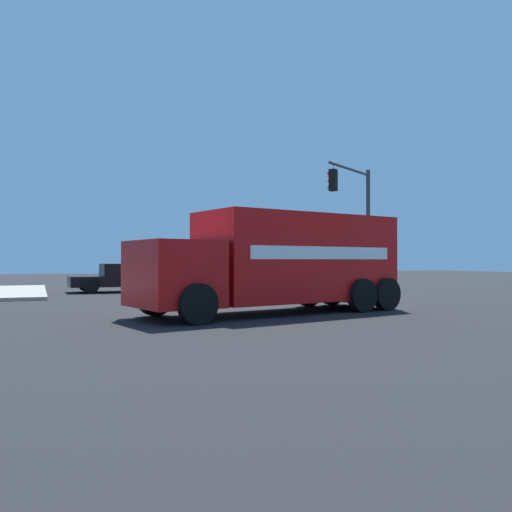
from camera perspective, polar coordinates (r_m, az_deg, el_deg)
ground_plane at (r=16.83m, az=3.83°, el=-5.73°), size 100.00×100.00×0.00m
delivery_truck at (r=15.74m, az=2.56°, el=-0.58°), size 4.32×8.46×2.90m
traffic_light_primary at (r=25.93m, az=10.69°, el=4.89°), size 2.42×3.64×6.02m
pickup_black at (r=27.06m, az=-13.93°, el=-2.18°), size 2.36×5.25×1.38m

